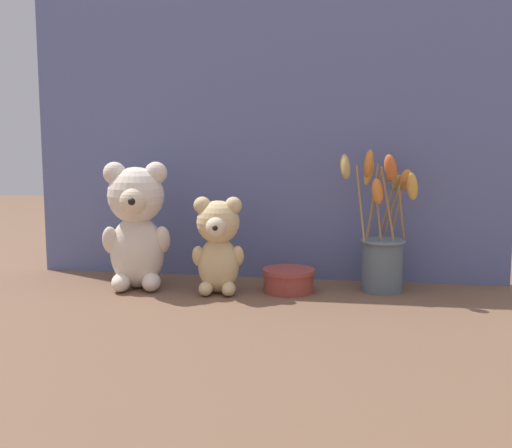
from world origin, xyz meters
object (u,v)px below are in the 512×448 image
object	(u,v)px
flower_vase	(383,246)
teddy_bear_large	(136,223)
decorative_tin_tall	(289,280)
teddy_bear_medium	(218,243)

from	to	relation	value
flower_vase	teddy_bear_large	bearing A→B (deg)	-173.82
teddy_bear_large	flower_vase	xyz separation A→B (m)	(0.53, 0.06, -0.05)
flower_vase	decorative_tin_tall	bearing A→B (deg)	-169.06
flower_vase	decorative_tin_tall	distance (m)	0.21
teddy_bear_large	flower_vase	world-z (taller)	flower_vase
teddy_bear_large	flower_vase	distance (m)	0.54
teddy_bear_large	flower_vase	size ratio (longest dim) A/B	0.91
teddy_bear_medium	flower_vase	size ratio (longest dim) A/B	0.68
teddy_bear_medium	flower_vase	bearing A→B (deg)	12.16
decorative_tin_tall	teddy_bear_large	bearing A→B (deg)	-176.70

